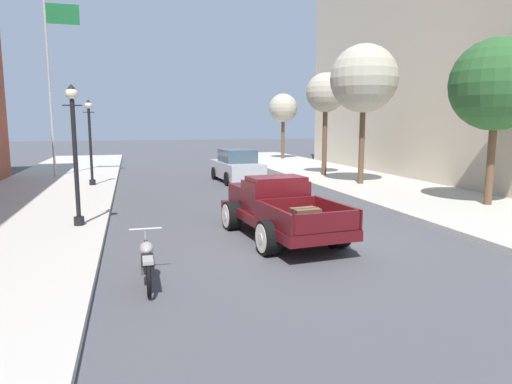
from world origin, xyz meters
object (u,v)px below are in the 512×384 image
at_px(car_background_silver, 237,167).
at_px(street_lamp_near, 75,145).
at_px(street_tree_nearest, 497,85).
at_px(street_tree_farthest, 283,109).
at_px(flagpole, 53,68).
at_px(hotrod_truck_maroon, 277,208).
at_px(street_lamp_far, 90,136).
at_px(street_tree_second, 364,79).
at_px(motorcycle_parked, 147,260).
at_px(street_tree_third, 326,94).

xyz_separation_m(car_background_silver, street_lamp_near, (-6.61, -9.20, 1.62)).
relative_size(street_tree_nearest, street_tree_farthest, 1.11).
bearing_deg(street_lamp_near, flagpole, 99.83).
height_order(hotrod_truck_maroon, street_lamp_far, street_lamp_far).
xyz_separation_m(street_lamp_far, street_tree_nearest, (13.71, -9.00, 1.84)).
relative_size(hotrod_truck_maroon, street_tree_nearest, 0.89).
bearing_deg(street_lamp_far, street_tree_farthest, 43.36).
distance_m(car_background_silver, street_tree_nearest, 12.18).
bearing_deg(street_tree_second, flagpole, 153.22).
xyz_separation_m(motorcycle_parked, street_lamp_near, (-1.68, 4.86, 1.94)).
xyz_separation_m(street_tree_nearest, street_tree_second, (-1.60, 6.22, 0.71)).
xyz_separation_m(hotrod_truck_maroon, street_lamp_far, (-5.41, 10.74, 1.63)).
distance_m(car_background_silver, street_lamp_far, 7.10).
xyz_separation_m(car_background_silver, flagpole, (-8.87, 3.84, 5.00)).
bearing_deg(street_tree_second, street_tree_third, 92.84).
bearing_deg(street_lamp_near, street_tree_second, 26.66).
xyz_separation_m(motorcycle_parked, street_tree_third, (9.95, 14.60, 4.06)).
height_order(street_lamp_far, street_tree_second, street_tree_second).
height_order(street_lamp_far, flagpole, flagpole).
distance_m(flagpole, street_tree_nearest, 20.64).
bearing_deg(street_lamp_near, street_tree_third, 39.94).
distance_m(motorcycle_parked, street_lamp_near, 5.50).
xyz_separation_m(flagpole, street_tree_second, (14.08, -7.11, -0.84)).
xyz_separation_m(hotrod_truck_maroon, street_lamp_near, (-5.13, 2.02, 1.63)).
bearing_deg(motorcycle_parked, flagpole, 102.41).
bearing_deg(street_tree_nearest, hotrod_truck_maroon, -168.17).
distance_m(street_tree_nearest, street_tree_farthest, 21.72).
height_order(flagpole, street_tree_third, flagpole).
bearing_deg(street_tree_nearest, street_lamp_near, 178.79).
bearing_deg(motorcycle_parked, street_tree_nearest, 21.29).
distance_m(hotrod_truck_maroon, car_background_silver, 11.31).
height_order(street_tree_nearest, street_tree_third, street_tree_nearest).
relative_size(car_background_silver, street_tree_nearest, 0.78).
xyz_separation_m(motorcycle_parked, street_tree_nearest, (11.74, 4.58, 3.79)).
bearing_deg(street_tree_third, hotrod_truck_maroon, -118.94).
bearing_deg(street_tree_third, street_lamp_far, -175.10).
distance_m(flagpole, street_tree_second, 15.79).
relative_size(hotrod_truck_maroon, flagpole, 0.55).
xyz_separation_m(street_lamp_near, street_tree_second, (11.82, 5.93, 2.55)).
bearing_deg(street_tree_nearest, street_lamp_far, 146.71).
bearing_deg(street_lamp_near, car_background_silver, 54.28).
relative_size(street_lamp_near, street_tree_second, 0.61).
bearing_deg(flagpole, street_tree_farthest, 28.52).
height_order(hotrod_truck_maroon, street_lamp_near, street_lamp_near).
relative_size(street_tree_second, street_tree_third, 1.16).
height_order(car_background_silver, street_tree_nearest, street_tree_nearest).
height_order(car_background_silver, street_lamp_near, street_lamp_near).
bearing_deg(flagpole, car_background_silver, -23.42).
relative_size(car_background_silver, street_lamp_far, 1.14).
relative_size(motorcycle_parked, street_tree_nearest, 0.38).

